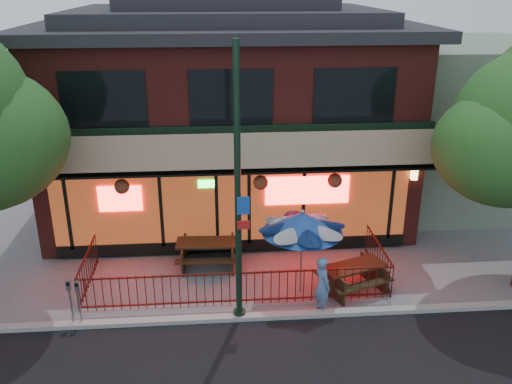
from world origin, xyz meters
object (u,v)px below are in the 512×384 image
patio_umbrella (302,223)px  parking_meter_far (70,295)px  picnic_table_left (208,250)px  parking_meter_near (78,296)px  street_light (238,205)px  picnic_table_right (353,274)px  pedestrian (322,285)px

patio_umbrella → parking_meter_far: bearing=-169.5°
parking_meter_far → picnic_table_left: bearing=39.4°
picnic_table_left → parking_meter_near: 4.26m
street_light → parking_meter_far: (-4.20, 0.00, -2.28)m
street_light → picnic_table_right: (3.25, 1.10, -2.65)m
picnic_table_left → parking_meter_far: bearing=-140.6°
picnic_table_right → parking_meter_far: size_ratio=1.67×
pedestrian → picnic_table_right: bearing=-69.2°
pedestrian → picnic_table_left: bearing=25.9°
patio_umbrella → parking_meter_near: (-5.76, -1.10, -1.28)m
patio_umbrella → pedestrian: 1.71m
street_light → parking_meter_far: bearing=180.0°
picnic_table_right → parking_meter_near: 7.34m
picnic_table_left → parking_meter_far: (-3.40, -2.79, 0.34)m
picnic_table_left → pedestrian: bearing=-42.4°
picnic_table_left → pedestrian: pedestrian is taller
parking_meter_far → parking_meter_near: bearing=0.0°
picnic_table_right → parking_meter_near: parking_meter_near is taller
parking_meter_near → pedestrian: bearing=0.9°
pedestrian → parking_meter_far: (-6.36, -0.10, 0.08)m
patio_umbrella → parking_meter_far: patio_umbrella is taller
patio_umbrella → street_light: bearing=-147.9°
picnic_table_right → patio_umbrella: size_ratio=0.86×
picnic_table_left → patio_umbrella: (2.56, -1.69, 1.60)m
picnic_table_right → street_light: bearing=-161.2°
picnic_table_left → picnic_table_right: (4.05, -1.69, -0.03)m
pedestrian → parking_meter_near: (-6.16, -0.10, 0.05)m
pedestrian → parking_meter_near: size_ratio=1.27×
picnic_table_left → parking_meter_far: size_ratio=1.51×
patio_umbrella → parking_meter_far: size_ratio=1.93×
street_light → pedestrian: bearing=2.7°
picnic_table_left → picnic_table_right: 4.39m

